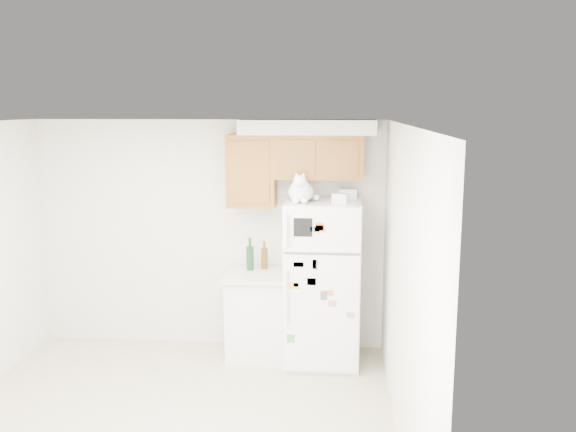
# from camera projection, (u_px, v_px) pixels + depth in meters

# --- Properties ---
(room_shell) EXTENTS (3.84, 4.04, 2.52)m
(room_shell) POSITION_uv_depth(u_px,v_px,m) (178.00, 228.00, 4.88)
(room_shell) COLOR beige
(room_shell) RESTS_ON ground_plane
(refrigerator) EXTENTS (0.76, 0.78, 1.70)m
(refrigerator) POSITION_uv_depth(u_px,v_px,m) (322.00, 282.00, 6.27)
(refrigerator) COLOR white
(refrigerator) RESTS_ON ground_plane
(base_counter) EXTENTS (0.64, 0.64, 0.92)m
(base_counter) POSITION_uv_depth(u_px,v_px,m) (257.00, 314.00, 6.46)
(base_counter) COLOR white
(base_counter) RESTS_ON ground_plane
(cat) EXTENTS (0.30, 0.45, 0.31)m
(cat) POSITION_uv_depth(u_px,v_px,m) (301.00, 191.00, 6.00)
(cat) COLOR white
(cat) RESTS_ON refrigerator
(storage_box_back) EXTENTS (0.20, 0.16, 0.10)m
(storage_box_back) POSITION_uv_depth(u_px,v_px,m) (347.00, 194.00, 6.26)
(storage_box_back) COLOR white
(storage_box_back) RESTS_ON refrigerator
(storage_box_front) EXTENTS (0.18, 0.15, 0.09)m
(storage_box_front) POSITION_uv_depth(u_px,v_px,m) (341.00, 198.00, 6.00)
(storage_box_front) COLOR white
(storage_box_front) RESTS_ON refrigerator
(bottle_green) EXTENTS (0.08, 0.08, 0.34)m
(bottle_green) POSITION_uv_depth(u_px,v_px,m) (250.00, 254.00, 6.46)
(bottle_green) COLOR #19381E
(bottle_green) RESTS_ON base_counter
(bottle_amber) EXTENTS (0.07, 0.07, 0.30)m
(bottle_amber) POSITION_uv_depth(u_px,v_px,m) (264.00, 255.00, 6.51)
(bottle_amber) COLOR #593814
(bottle_amber) RESTS_ON base_counter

